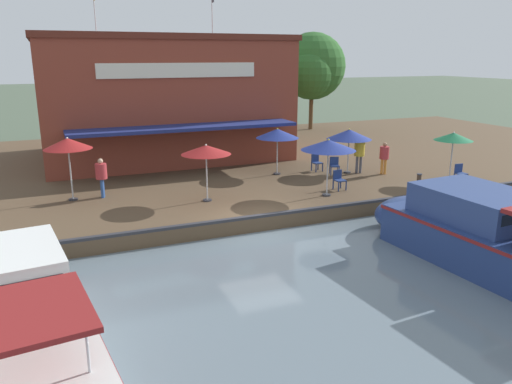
% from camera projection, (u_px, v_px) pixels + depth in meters
% --- Properties ---
extents(ground_plane, '(220.00, 220.00, 0.00)m').
position_uv_depth(ground_plane, '(259.00, 234.00, 18.15)').
color(ground_plane, '#4C5B47').
extents(quay_deck, '(22.00, 56.00, 0.60)m').
position_uv_depth(quay_deck, '(182.00, 166.00, 27.86)').
color(quay_deck, brown).
rests_on(quay_deck, ground).
extents(quay_edge_fender, '(0.20, 50.40, 0.10)m').
position_uv_depth(quay_edge_fender, '(258.00, 216.00, 18.07)').
color(quay_edge_fender, '#2D2D33').
rests_on(quay_edge_fender, quay_deck).
extents(waterfront_restaurant, '(11.23, 13.29, 8.85)m').
position_uv_depth(waterfront_restaurant, '(160.00, 97.00, 28.76)').
color(waterfront_restaurant, brown).
rests_on(waterfront_restaurant, quay_deck).
extents(patio_umbrella_mid_patio_right, '(2.08, 2.08, 2.30)m').
position_uv_depth(patio_umbrella_mid_patio_right, '(277.00, 133.00, 24.10)').
color(patio_umbrella_mid_patio_right, '#B7B7B7').
rests_on(patio_umbrella_mid_patio_right, quay_deck).
extents(patio_umbrella_far_corner, '(1.87, 1.87, 2.58)m').
position_uv_depth(patio_umbrella_far_corner, '(68.00, 144.00, 19.65)').
color(patio_umbrella_far_corner, '#B7B7B7').
rests_on(patio_umbrella_far_corner, quay_deck).
extents(patio_umbrella_by_entrance, '(1.97, 1.97, 2.32)m').
position_uv_depth(patio_umbrella_by_entrance, '(206.00, 150.00, 19.60)').
color(patio_umbrella_by_entrance, '#B7B7B7').
rests_on(patio_umbrella_by_entrance, quay_deck).
extents(patio_umbrella_mid_patio_left, '(2.20, 2.20, 2.22)m').
position_uv_depth(patio_umbrella_mid_patio_left, '(349.00, 134.00, 24.41)').
color(patio_umbrella_mid_patio_left, '#B7B7B7').
rests_on(patio_umbrella_mid_patio_left, quay_deck).
extents(patio_umbrella_near_quay_edge, '(1.73, 1.73, 2.33)m').
position_uv_depth(patio_umbrella_near_quay_edge, '(454.00, 137.00, 22.66)').
color(patio_umbrella_near_quay_edge, '#B7B7B7').
rests_on(patio_umbrella_near_quay_edge, quay_deck).
extents(patio_umbrella_back_row, '(2.26, 2.26, 2.40)m').
position_uv_depth(patio_umbrella_back_row, '(328.00, 145.00, 20.33)').
color(patio_umbrella_back_row, '#B7B7B7').
rests_on(patio_umbrella_back_row, quay_deck).
extents(cafe_chair_mid_patio, '(0.47, 0.47, 0.85)m').
position_uv_depth(cafe_chair_mid_patio, '(339.00, 179.00, 21.74)').
color(cafe_chair_mid_patio, navy).
rests_on(cafe_chair_mid_patio, quay_deck).
extents(cafe_chair_far_corner_seat, '(0.46, 0.46, 0.85)m').
position_uv_depth(cafe_chair_far_corner_seat, '(460.00, 172.00, 22.97)').
color(cafe_chair_far_corner_seat, navy).
rests_on(cafe_chair_far_corner_seat, quay_deck).
extents(cafe_chair_under_first_umbrella, '(0.48, 0.48, 0.85)m').
position_uv_depth(cafe_chair_under_first_umbrella, '(316.00, 162.00, 25.25)').
color(cafe_chair_under_first_umbrella, navy).
rests_on(cafe_chair_under_first_umbrella, quay_deck).
extents(cafe_chair_facing_river, '(0.57, 0.57, 0.85)m').
position_uv_depth(cafe_chair_facing_river, '(334.00, 165.00, 24.55)').
color(cafe_chair_facing_river, navy).
rests_on(cafe_chair_facing_river, quay_deck).
extents(person_at_quay_edge, '(0.46, 0.46, 1.64)m').
position_uv_depth(person_at_quay_edge, '(101.00, 173.00, 20.37)').
color(person_at_quay_edge, '#2D5193').
rests_on(person_at_quay_edge, quay_deck).
extents(person_near_entrance, '(0.45, 0.45, 1.58)m').
position_uv_depth(person_near_entrance, '(384.00, 155.00, 24.42)').
color(person_near_entrance, orange).
rests_on(person_near_entrance, quay_deck).
extents(person_mid_patio, '(0.51, 0.51, 1.81)m').
position_uv_depth(person_mid_patio, '(359.00, 150.00, 24.58)').
color(person_mid_patio, '#4C4C56').
rests_on(person_mid_patio, quay_deck).
extents(motorboat_outer_channel, '(9.30, 3.80, 2.28)m').
position_uv_depth(motorboat_outer_channel, '(485.00, 234.00, 15.41)').
color(motorboat_outer_channel, navy).
rests_on(motorboat_outer_channel, river_water).
extents(motorboat_far_downstream, '(8.36, 3.56, 2.20)m').
position_uv_depth(motorboat_far_downstream, '(15.00, 317.00, 10.70)').
color(motorboat_far_downstream, white).
rests_on(motorboat_far_downstream, river_water).
extents(mooring_post, '(0.22, 0.22, 0.90)m').
position_uv_depth(mooring_post, '(419.00, 184.00, 20.96)').
color(mooring_post, '#473323').
rests_on(mooring_post, quay_deck).
extents(tree_behind_restaurant, '(5.35, 5.10, 7.41)m').
position_uv_depth(tree_behind_restaurant, '(312.00, 68.00, 38.12)').
color(tree_behind_restaurant, brown).
rests_on(tree_behind_restaurant, quay_deck).
extents(tree_upstream_bank, '(4.01, 3.82, 7.07)m').
position_uv_depth(tree_upstream_bank, '(255.00, 65.00, 34.35)').
color(tree_upstream_bank, brown).
rests_on(tree_upstream_bank, quay_deck).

